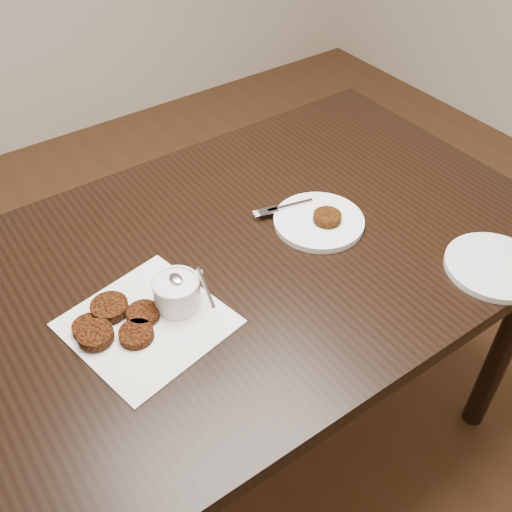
% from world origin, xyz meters
% --- Properties ---
extents(floor, '(4.00, 4.00, 0.00)m').
position_xyz_m(floor, '(0.00, 0.00, 0.00)').
color(floor, '#51311B').
rests_on(floor, ground).
extents(table, '(1.31, 0.84, 0.75)m').
position_xyz_m(table, '(-0.04, 0.04, 0.38)').
color(table, black).
rests_on(table, floor).
extents(napkin, '(0.31, 0.31, 0.00)m').
position_xyz_m(napkin, '(-0.33, -0.02, 0.75)').
color(napkin, white).
rests_on(napkin, table).
extents(sauce_ramekin, '(0.15, 0.15, 0.12)m').
position_xyz_m(sauce_ramekin, '(-0.25, -0.01, 0.82)').
color(sauce_ramekin, white).
rests_on(sauce_ramekin, napkin).
extents(patty_cluster, '(0.28, 0.28, 0.02)m').
position_xyz_m(patty_cluster, '(-0.39, 0.01, 0.76)').
color(patty_cluster, '#58250B').
rests_on(patty_cluster, napkin).
extents(plate_with_patty, '(0.24, 0.24, 0.03)m').
position_xyz_m(plate_with_patty, '(0.12, 0.02, 0.76)').
color(plate_with_patty, white).
rests_on(plate_with_patty, table).
extents(plate_empty, '(0.24, 0.24, 0.01)m').
position_xyz_m(plate_empty, '(0.32, -0.30, 0.76)').
color(plate_empty, white).
rests_on(plate_empty, table).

